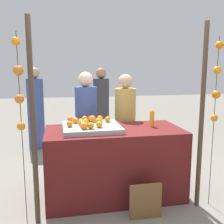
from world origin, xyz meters
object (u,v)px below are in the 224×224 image
object	(u,v)px
orange_0	(86,122)
juice_bottle	(152,119)
orange_1	(70,119)
chalkboard_sign	(145,202)
vendor_left	(86,130)
stall_counter	(114,163)
vendor_right	(125,129)

from	to	relation	value
orange_0	juice_bottle	distance (m)	0.90
orange_1	juice_bottle	size ratio (longest dim) A/B	0.33
chalkboard_sign	vendor_left	distance (m)	1.50
orange_1	chalkboard_sign	size ratio (longest dim) A/B	0.17
stall_counter	vendor_right	world-z (taller)	vendor_right
orange_0	juice_bottle	xyz separation A→B (m)	(0.90, 0.01, 0.01)
chalkboard_sign	vendor_right	world-z (taller)	vendor_right
orange_0	chalkboard_sign	bearing A→B (deg)	-47.45
vendor_left	vendor_right	bearing A→B (deg)	-2.07
orange_1	vendor_right	world-z (taller)	vendor_right
juice_bottle	chalkboard_sign	bearing A→B (deg)	-113.71
orange_0	chalkboard_sign	world-z (taller)	orange_0
vendor_left	stall_counter	bearing A→B (deg)	-65.31
stall_counter	vendor_right	distance (m)	0.76
orange_0	juice_bottle	world-z (taller)	juice_bottle
orange_0	orange_1	bearing A→B (deg)	127.55
stall_counter	orange_1	world-z (taller)	orange_1
vendor_left	vendor_right	size ratio (longest dim) A/B	1.02
chalkboard_sign	vendor_left	size ratio (longest dim) A/B	0.26
chalkboard_sign	orange_0	bearing A→B (deg)	132.55
juice_bottle	vendor_left	xyz separation A→B (m)	(-0.83, 0.61, -0.26)
stall_counter	vendor_left	xyz separation A→B (m)	(-0.30, 0.66, 0.31)
stall_counter	orange_1	distance (m)	0.84
vendor_right	orange_0	bearing A→B (deg)	-138.21
orange_0	stall_counter	bearing A→B (deg)	-5.51
stall_counter	juice_bottle	distance (m)	0.78
chalkboard_sign	juice_bottle	bearing A→B (deg)	66.29
stall_counter	vendor_right	size ratio (longest dim) A/B	1.10
orange_1	chalkboard_sign	distance (m)	1.45
juice_bottle	chalkboard_sign	xyz separation A→B (m)	(-0.29, -0.67, -0.82)
stall_counter	chalkboard_sign	world-z (taller)	stall_counter
orange_0	vendor_left	distance (m)	0.67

